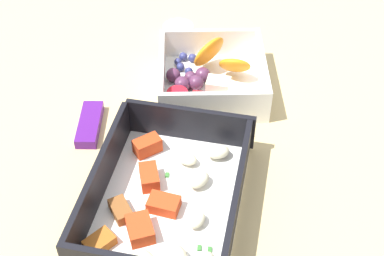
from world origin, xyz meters
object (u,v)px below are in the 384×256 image
(pasta_container, at_px, (166,198))
(paper_cup_liner, at_px, (178,31))
(candy_bar, at_px, (90,124))
(fruit_bowl, at_px, (210,77))

(pasta_container, xyz_separation_m, paper_cup_liner, (0.31, 0.02, -0.01))
(pasta_container, relative_size, candy_bar, 3.05)
(candy_bar, xyz_separation_m, paper_cup_liner, (0.20, -0.08, 0.00))
(fruit_bowl, relative_size, paper_cup_liner, 3.37)
(fruit_bowl, distance_m, paper_cup_liner, 0.12)
(pasta_container, distance_m, candy_bar, 0.15)
(pasta_container, height_order, fruit_bowl, fruit_bowl)
(pasta_container, bearing_deg, candy_bar, 50.43)
(pasta_container, relative_size, paper_cup_liner, 4.92)
(pasta_container, distance_m, fruit_bowl, 0.20)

